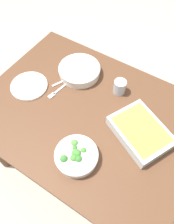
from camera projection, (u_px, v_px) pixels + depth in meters
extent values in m
plane|color=#B2A899|center=(87.00, 160.00, 1.83)|extent=(6.00, 6.00, 0.00)
cube|color=brown|center=(87.00, 114.00, 1.22)|extent=(1.20, 0.90, 0.04)
cylinder|color=brown|center=(59.00, 76.00, 1.87)|extent=(0.06, 0.06, 0.70)
cylinder|color=silver|center=(80.00, 71.00, 1.34)|extent=(0.25, 0.25, 0.05)
torus|color=silver|center=(79.00, 68.00, 1.32)|extent=(0.26, 0.26, 0.01)
cylinder|color=olive|center=(79.00, 70.00, 1.33)|extent=(0.20, 0.20, 0.03)
sphere|color=olive|center=(84.00, 69.00, 1.31)|extent=(0.02, 0.02, 0.02)
sphere|color=olive|center=(78.00, 63.00, 1.34)|extent=(0.02, 0.02, 0.02)
sphere|color=#C66633|center=(82.00, 65.00, 1.34)|extent=(0.02, 0.02, 0.02)
sphere|color=silver|center=(71.00, 70.00, 1.31)|extent=(0.02, 0.02, 0.02)
sphere|color=#C66633|center=(71.00, 72.00, 1.30)|extent=(0.02, 0.02, 0.02)
sphere|color=silver|center=(80.00, 68.00, 1.32)|extent=(0.01, 0.01, 0.01)
cylinder|color=silver|center=(77.00, 156.00, 1.04)|extent=(0.20, 0.20, 0.05)
torus|color=silver|center=(76.00, 154.00, 1.02)|extent=(0.21, 0.21, 0.01)
cylinder|color=#8CB272|center=(77.00, 156.00, 1.04)|extent=(0.17, 0.17, 0.02)
sphere|color=#3D7A33|center=(75.00, 148.00, 1.04)|extent=(0.03, 0.03, 0.03)
sphere|color=#3D7A33|center=(79.00, 159.00, 1.01)|extent=(0.03, 0.03, 0.03)
sphere|color=#569E42|center=(77.00, 152.00, 1.03)|extent=(0.03, 0.03, 0.03)
sphere|color=#478C38|center=(74.00, 158.00, 1.01)|extent=(0.03, 0.03, 0.03)
sphere|color=#478C38|center=(76.00, 154.00, 1.02)|extent=(0.02, 0.02, 0.02)
sphere|color=#478C38|center=(76.00, 155.00, 1.02)|extent=(0.03, 0.03, 0.03)
sphere|color=#3D7A33|center=(64.00, 159.00, 1.01)|extent=(0.04, 0.04, 0.04)
sphere|color=#569E42|center=(74.00, 143.00, 1.05)|extent=(0.04, 0.04, 0.04)
sphere|color=#478C38|center=(77.00, 154.00, 1.02)|extent=(0.04, 0.04, 0.04)
sphere|color=#478C38|center=(76.00, 153.00, 1.02)|extent=(0.04, 0.04, 0.04)
sphere|color=#478C38|center=(84.00, 150.00, 1.03)|extent=(0.03, 0.03, 0.03)
cube|color=silver|center=(140.00, 132.00, 1.10)|extent=(0.37, 0.33, 0.06)
cube|color=gold|center=(141.00, 131.00, 1.09)|extent=(0.32, 0.29, 0.04)
cylinder|color=#B2BCC6|center=(120.00, 87.00, 1.25)|extent=(0.07, 0.07, 0.08)
cylinder|color=black|center=(119.00, 88.00, 1.26)|extent=(0.06, 0.06, 0.05)
cylinder|color=white|center=(29.00, 86.00, 1.30)|extent=(0.22, 0.22, 0.01)
cube|color=silver|center=(62.00, 81.00, 1.32)|extent=(0.07, 0.13, 0.01)
ellipsoid|color=silver|center=(74.00, 76.00, 1.34)|extent=(0.04, 0.05, 0.01)
cube|color=silver|center=(62.00, 87.00, 1.30)|extent=(0.04, 0.14, 0.01)
cube|color=silver|center=(52.00, 96.00, 1.26)|extent=(0.03, 0.05, 0.01)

